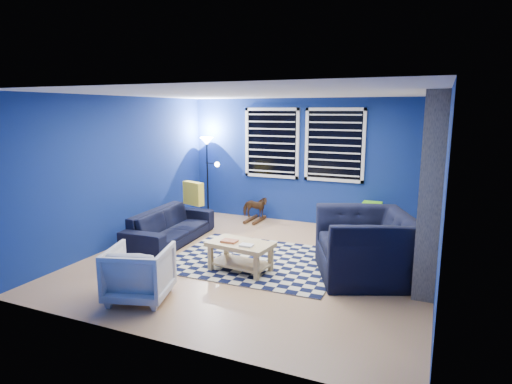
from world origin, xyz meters
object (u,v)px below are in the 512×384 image
armchair_bent (139,273)px  tv (440,163)px  coffee_table (240,250)px  floor_lamp (208,152)px  cabinet (372,219)px  rocking_horse (255,207)px  armchair_big (365,245)px  sofa (171,226)px

armchair_bent → tv: bearing=-147.5°
coffee_table → floor_lamp: 3.59m
cabinet → floor_lamp: (-3.48, -0.00, 1.13)m
armchair_bent → rocking_horse: size_ratio=1.35×
cabinet → armchair_bent: bearing=-94.3°
coffee_table → armchair_bent: bearing=-119.5°
coffee_table → cabinet: (1.41, 2.73, -0.05)m
tv → floor_lamp: 4.58m
armchair_big → rocking_horse: bearing=-152.2°
armchair_big → armchair_bent: size_ratio=1.88×
tv → sofa: tv is taller
rocking_horse → floor_lamp: floor_lamp is taller
armchair_big → floor_lamp: size_ratio=0.81×
coffee_table → armchair_big: bearing=17.3°
floor_lamp → tv: bearing=-3.1°
rocking_horse → floor_lamp: (-1.14, 0.09, 1.09)m
armchair_big → armchair_bent: 3.00m
sofa → armchair_big: (3.37, -0.26, 0.16)m
coffee_table → sofa: bearing=155.7°
tv → floor_lamp: size_ratio=0.59×
tv → cabinet: (-1.10, 0.25, -1.14)m
armchair_bent → floor_lamp: size_ratio=0.43×
armchair_big → coffee_table: size_ratio=1.44×
armchair_big → floor_lamp: 4.43m
sofa → tv: bearing=-71.8°
armchair_big → rocking_horse: armchair_big is taller
tv → floor_lamp: bearing=176.9°
armchair_big → armchair_bent: (-2.39, -1.81, -0.11)m
sofa → coffee_table: sofa is taller
coffee_table → floor_lamp: floor_lamp is taller
armchair_bent → cabinet: bearing=-134.9°
floor_lamp → armchair_big: bearing=-30.8°
cabinet → rocking_horse: bearing=-153.8°
armchair_bent → cabinet: armchair_bent is taller
cabinet → tv: bearing=11.0°
rocking_horse → cabinet: size_ratio=0.76×
floor_lamp → sofa: bearing=-79.8°
tv → armchair_big: size_ratio=0.73×
armchair_bent → rocking_horse: (-0.19, 3.93, -0.03)m
coffee_table → rocking_horse: bearing=109.3°
armchair_big → cabinet: 2.24m
rocking_horse → sofa: bearing=148.0°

